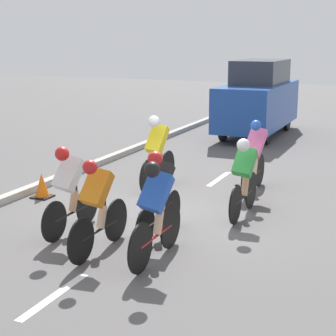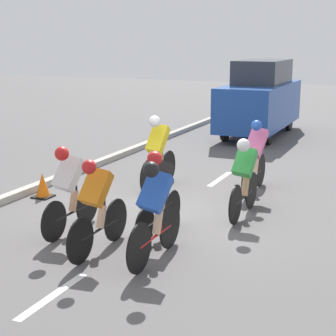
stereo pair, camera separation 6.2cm
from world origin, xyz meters
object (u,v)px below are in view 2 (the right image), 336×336
at_px(cyclist_white, 69,187).
at_px(cyclist_black, 158,192).
at_px(cyclist_pink, 255,155).
at_px(support_car, 260,99).
at_px(cyclist_orange, 97,204).
at_px(cyclist_yellow, 158,150).
at_px(cyclist_blue, 155,209).
at_px(cyclist_green, 244,176).
at_px(traffic_cone, 43,186).

height_order(cyclist_white, cyclist_black, cyclist_white).
distance_m(cyclist_pink, support_car, 7.11).
relative_size(cyclist_black, support_car, 0.37).
distance_m(cyclist_white, cyclist_orange, 1.00).
xyz_separation_m(cyclist_yellow, cyclist_blue, (-1.61, 3.57, -0.05)).
xyz_separation_m(cyclist_orange, cyclist_blue, (-0.91, -0.05, 0.03)).
xyz_separation_m(cyclist_pink, cyclist_blue, (0.32, 4.08, -0.01)).
xyz_separation_m(cyclist_white, cyclist_black, (-1.41, -0.35, -0.01)).
height_order(cyclist_yellow, cyclist_black, cyclist_yellow).
height_order(cyclist_pink, support_car, support_car).
bearing_deg(cyclist_blue, cyclist_green, -102.84).
bearing_deg(cyclist_green, cyclist_yellow, -26.93).
distance_m(cyclist_black, cyclist_pink, 3.30).
distance_m(cyclist_pink, traffic_cone, 4.30).
xyz_separation_m(cyclist_yellow, traffic_cone, (1.84, 1.49, -0.60)).
xyz_separation_m(cyclist_yellow, cyclist_pink, (-1.93, -0.51, -0.04)).
distance_m(cyclist_orange, cyclist_pink, 4.30).
bearing_deg(traffic_cone, cyclist_pink, -152.11).
bearing_deg(cyclist_black, support_car, -83.96).
bearing_deg(cyclist_orange, cyclist_green, -120.31).
bearing_deg(cyclist_orange, support_car, -87.38).
height_order(support_car, traffic_cone, support_car).
relative_size(support_car, traffic_cone, 9.38).
distance_m(cyclist_green, cyclist_blue, 2.53).
bearing_deg(support_car, cyclist_green, 103.07).
xyz_separation_m(cyclist_green, traffic_cone, (4.01, 0.38, -0.52)).
xyz_separation_m(cyclist_white, cyclist_pink, (-2.07, -3.57, 0.01)).
distance_m(cyclist_green, cyclist_orange, 2.91).
relative_size(cyclist_white, cyclist_black, 0.96).
bearing_deg(cyclist_blue, cyclist_black, -68.14).
bearing_deg(cyclist_pink, cyclist_green, 98.54).
height_order(cyclist_green, cyclist_white, cyclist_white).
relative_size(cyclist_orange, support_car, 0.37).
relative_size(cyclist_yellow, support_car, 0.37).
xyz_separation_m(cyclist_yellow, cyclist_black, (-1.27, 2.72, -0.05)).
bearing_deg(cyclist_blue, cyclist_white, -15.99).
height_order(cyclist_green, cyclist_pink, cyclist_pink).
bearing_deg(cyclist_pink, traffic_cone, 27.89).
bearing_deg(cyclist_black, cyclist_orange, 57.62).
height_order(cyclist_green, cyclist_yellow, cyclist_yellow).
distance_m(cyclist_green, support_car, 8.74).
height_order(cyclist_yellow, cyclist_blue, cyclist_yellow).
bearing_deg(cyclist_black, cyclist_green, -119.13).
height_order(cyclist_orange, cyclist_pink, cyclist_pink).
relative_size(cyclist_yellow, cyclist_black, 1.02).
bearing_deg(cyclist_yellow, support_car, -91.55).
relative_size(cyclist_black, cyclist_pink, 0.97).
bearing_deg(traffic_cone, cyclist_black, 158.31).
distance_m(cyclist_green, traffic_cone, 4.06).
height_order(cyclist_orange, cyclist_blue, cyclist_blue).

